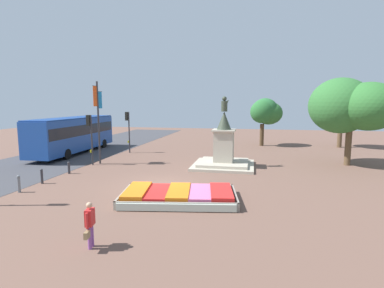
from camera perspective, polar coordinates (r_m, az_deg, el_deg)
The scene contains 14 objects.
ground_plane at distance 17.36m, azimuth -5.79°, elevation -7.86°, with size 79.14×79.14×0.00m, color brown.
flower_planter at distance 14.62m, azimuth -2.55°, elevation -9.81°, with size 5.92×3.96×0.56m.
statue_monument at distance 22.22m, azimuth 6.05°, elevation -1.40°, with size 4.43×4.43×5.17m.
traffic_light_mid_block at distance 23.80m, azimuth -18.85°, elevation 2.39°, with size 0.42×0.31×3.80m.
traffic_light_far_corner at distance 28.84m, azimuth -12.11°, elevation 3.58°, with size 0.41×0.29×3.87m.
banner_pole at distance 24.04m, azimuth -17.41°, elevation 4.62°, with size 0.16×1.19×6.30m.
city_bus at distance 30.08m, azimuth -21.56°, elevation 2.01°, with size 2.90×11.44×3.37m.
pedestrian_with_handbag at distance 10.46m, azimuth -18.89°, elevation -14.04°, with size 0.28×0.73×1.53m.
kerb_bollard_mid_a at distance 18.28m, azimuth -30.10°, elevation -6.50°, with size 0.17×0.17×0.93m.
kerb_bollard_mid_b at distance 19.62m, azimuth -26.70°, elevation -5.43°, with size 0.16×0.16×0.88m.
kerb_bollard_north at distance 21.61m, azimuth -22.40°, elevation -4.12°, with size 0.17×0.17×0.82m.
park_tree_far_left at distance 35.76m, azimuth 27.49°, elevation 5.98°, with size 3.67×4.01×5.56m.
park_tree_behind_statue at distance 34.01m, azimuth 13.88°, elevation 5.95°, with size 3.51×3.62×5.23m.
park_tree_far_right at distance 25.01m, azimuth 28.11°, elevation 6.38°, with size 5.96×5.78×6.57m.
Camera 1 is at (5.04, -15.95, 4.66)m, focal length 28.00 mm.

